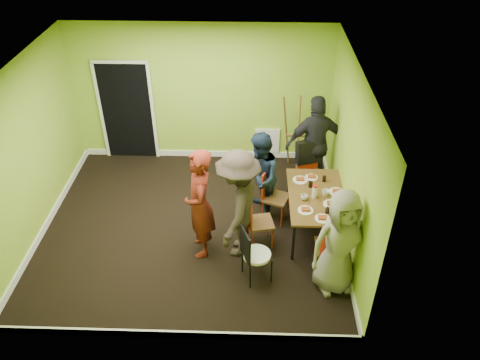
{
  "coord_description": "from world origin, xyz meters",
  "views": [
    {
      "loc": [
        1.01,
        -6.05,
        5.3
      ],
      "look_at": [
        0.81,
        0.0,
        0.99
      ],
      "focal_mm": 35.0,
      "sensor_mm": 36.0,
      "label": 1
    }
  ],
  "objects_px": {
    "person_standing": "(200,204)",
    "easel": "(298,134)",
    "blue_bottle": "(336,203)",
    "chair_left_near": "(256,219)",
    "thermos": "(315,192)",
    "chair_bentwood": "(253,252)",
    "person_front_end": "(340,243)",
    "person_left_far": "(260,177)",
    "chair_left_far": "(272,192)",
    "chair_back_end": "(309,158)",
    "chair_front_end": "(331,245)",
    "dining_table": "(316,198)",
    "person_left_near": "(238,205)",
    "person_back_end": "(315,144)",
    "orange_bottle": "(311,184)"
  },
  "relations": [
    {
      "from": "thermos",
      "to": "person_back_end",
      "type": "distance_m",
      "value": 1.34
    },
    {
      "from": "easel",
      "to": "person_left_near",
      "type": "relative_size",
      "value": 0.9
    },
    {
      "from": "chair_front_end",
      "to": "chair_bentwood",
      "type": "distance_m",
      "value": 1.16
    },
    {
      "from": "person_left_near",
      "to": "orange_bottle",
      "type": "bearing_deg",
      "value": 134.68
    },
    {
      "from": "chair_left_far",
      "to": "chair_back_end",
      "type": "relative_size",
      "value": 0.9
    },
    {
      "from": "chair_front_end",
      "to": "chair_bentwood",
      "type": "height_order",
      "value": "chair_front_end"
    },
    {
      "from": "chair_bentwood",
      "to": "person_left_far",
      "type": "relative_size",
      "value": 0.59
    },
    {
      "from": "easel",
      "to": "person_back_end",
      "type": "height_order",
      "value": "person_back_end"
    },
    {
      "from": "chair_back_end",
      "to": "chair_bentwood",
      "type": "distance_m",
      "value": 2.4
    },
    {
      "from": "thermos",
      "to": "person_left_near",
      "type": "xyz_separation_m",
      "value": [
        -1.2,
        -0.45,
        0.07
      ]
    },
    {
      "from": "person_left_far",
      "to": "person_front_end",
      "type": "xyz_separation_m",
      "value": [
        1.1,
        -1.61,
        0.05
      ]
    },
    {
      "from": "chair_left_near",
      "to": "chair_front_end",
      "type": "xyz_separation_m",
      "value": [
        1.11,
        -0.58,
        0.01
      ]
    },
    {
      "from": "thermos",
      "to": "chair_front_end",
      "type": "bearing_deg",
      "value": -77.97
    },
    {
      "from": "chair_back_end",
      "to": "person_front_end",
      "type": "height_order",
      "value": "person_front_end"
    },
    {
      "from": "chair_left_far",
      "to": "easel",
      "type": "xyz_separation_m",
      "value": [
        0.52,
        1.49,
        0.27
      ]
    },
    {
      "from": "chair_left_near",
      "to": "orange_bottle",
      "type": "relative_size",
      "value": 10.63
    },
    {
      "from": "chair_left_near",
      "to": "thermos",
      "type": "relative_size",
      "value": 4.64
    },
    {
      "from": "person_front_end",
      "to": "easel",
      "type": "bearing_deg",
      "value": 82.42
    },
    {
      "from": "easel",
      "to": "person_left_far",
      "type": "xyz_separation_m",
      "value": [
        -0.73,
        -1.42,
        -0.02
      ]
    },
    {
      "from": "chair_front_end",
      "to": "person_back_end",
      "type": "xyz_separation_m",
      "value": [
        -0.05,
        2.21,
        0.39
      ]
    },
    {
      "from": "chair_front_end",
      "to": "person_left_near",
      "type": "xyz_separation_m",
      "value": [
        -1.38,
        0.43,
        0.37
      ]
    },
    {
      "from": "blue_bottle",
      "to": "person_front_end",
      "type": "height_order",
      "value": "person_front_end"
    },
    {
      "from": "thermos",
      "to": "blue_bottle",
      "type": "bearing_deg",
      "value": -40.1
    },
    {
      "from": "easel",
      "to": "person_front_end",
      "type": "xyz_separation_m",
      "value": [
        0.37,
        -3.03,
        0.03
      ]
    },
    {
      "from": "blue_bottle",
      "to": "person_left_far",
      "type": "xyz_separation_m",
      "value": [
        -1.17,
        0.71,
        -0.04
      ]
    },
    {
      "from": "chair_left_far",
      "to": "blue_bottle",
      "type": "bearing_deg",
      "value": 77.49
    },
    {
      "from": "chair_left_near",
      "to": "blue_bottle",
      "type": "relative_size",
      "value": 5.34
    },
    {
      "from": "chair_back_end",
      "to": "person_left_far",
      "type": "relative_size",
      "value": 0.67
    },
    {
      "from": "chair_left_far",
      "to": "thermos",
      "type": "distance_m",
      "value": 0.82
    },
    {
      "from": "chair_bentwood",
      "to": "thermos",
      "type": "height_order",
      "value": "thermos"
    },
    {
      "from": "dining_table",
      "to": "thermos",
      "type": "bearing_deg",
      "value": -131.65
    },
    {
      "from": "chair_front_end",
      "to": "easel",
      "type": "bearing_deg",
      "value": 94.04
    },
    {
      "from": "chair_left_near",
      "to": "chair_bentwood",
      "type": "bearing_deg",
      "value": -14.68
    },
    {
      "from": "orange_bottle",
      "to": "chair_left_near",
      "type": "bearing_deg",
      "value": -146.4
    },
    {
      "from": "chair_bentwood",
      "to": "person_front_end",
      "type": "distance_m",
      "value": 1.24
    },
    {
      "from": "easel",
      "to": "blue_bottle",
      "type": "relative_size",
      "value": 9.32
    },
    {
      "from": "blue_bottle",
      "to": "chair_bentwood",
      "type": "bearing_deg",
      "value": -147.95
    },
    {
      "from": "blue_bottle",
      "to": "person_back_end",
      "type": "relative_size",
      "value": 0.09
    },
    {
      "from": "orange_bottle",
      "to": "person_front_end",
      "type": "height_order",
      "value": "person_front_end"
    },
    {
      "from": "dining_table",
      "to": "chair_front_end",
      "type": "bearing_deg",
      "value": -81.59
    },
    {
      "from": "thermos",
      "to": "chair_left_far",
      "type": "bearing_deg",
      "value": 149.71
    },
    {
      "from": "chair_left_near",
      "to": "orange_bottle",
      "type": "bearing_deg",
      "value": 111.84
    },
    {
      "from": "chair_front_end",
      "to": "orange_bottle",
      "type": "xyz_separation_m",
      "value": [
        -0.2,
        1.18,
        0.25
      ]
    },
    {
      "from": "chair_front_end",
      "to": "chair_back_end",
      "type": "bearing_deg",
      "value": 92.11
    },
    {
      "from": "person_standing",
      "to": "easel",
      "type": "bearing_deg",
      "value": 134.88
    },
    {
      "from": "dining_table",
      "to": "orange_bottle",
      "type": "bearing_deg",
      "value": 104.88
    },
    {
      "from": "person_standing",
      "to": "person_left_near",
      "type": "xyz_separation_m",
      "value": [
        0.58,
        0.02,
        -0.01
      ]
    },
    {
      "from": "chair_front_end",
      "to": "thermos",
      "type": "xyz_separation_m",
      "value": [
        -0.19,
        0.88,
        0.31
      ]
    },
    {
      "from": "chair_bentwood",
      "to": "person_left_far",
      "type": "bearing_deg",
      "value": 154.64
    },
    {
      "from": "chair_back_end",
      "to": "easel",
      "type": "distance_m",
      "value": 0.76
    }
  ]
}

